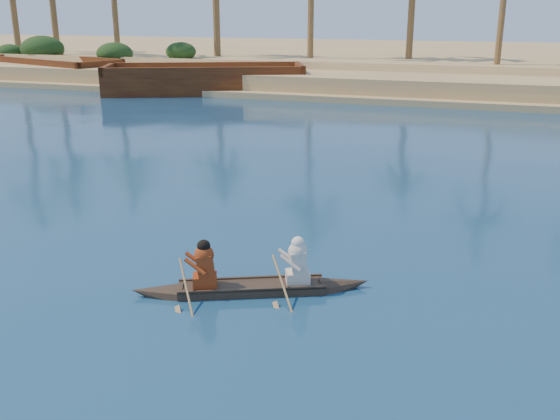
% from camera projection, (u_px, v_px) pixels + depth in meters
% --- Properties ---
extents(ground, '(160.00, 160.00, 0.00)m').
position_uv_depth(ground, '(15.00, 207.00, 16.79)').
color(ground, navy).
rests_on(ground, ground).
extents(sandy_embankment, '(150.00, 51.00, 1.50)m').
position_uv_depth(sandy_embankment, '(367.00, 61.00, 58.80)').
color(sandy_embankment, tan).
rests_on(sandy_embankment, ground).
extents(shrub_cluster, '(100.00, 6.00, 2.40)m').
position_uv_depth(shrub_cluster, '(324.00, 67.00, 44.75)').
color(shrub_cluster, '#193714').
rests_on(shrub_cluster, ground).
extents(canoe, '(4.32, 2.41, 1.23)m').
position_uv_depth(canoe, '(252.00, 280.00, 11.67)').
color(canoe, '#372C1E').
rests_on(canoe, ground).
extents(barge_left, '(12.79, 7.73, 2.02)m').
position_uv_depth(barge_left, '(53.00, 71.00, 47.10)').
color(barge_left, '#5D3613').
rests_on(barge_left, ground).
extents(barge_mid, '(13.14, 8.86, 2.09)m').
position_uv_depth(barge_mid, '(205.00, 81.00, 39.94)').
color(barge_mid, '#5D3613').
rests_on(barge_mid, ground).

